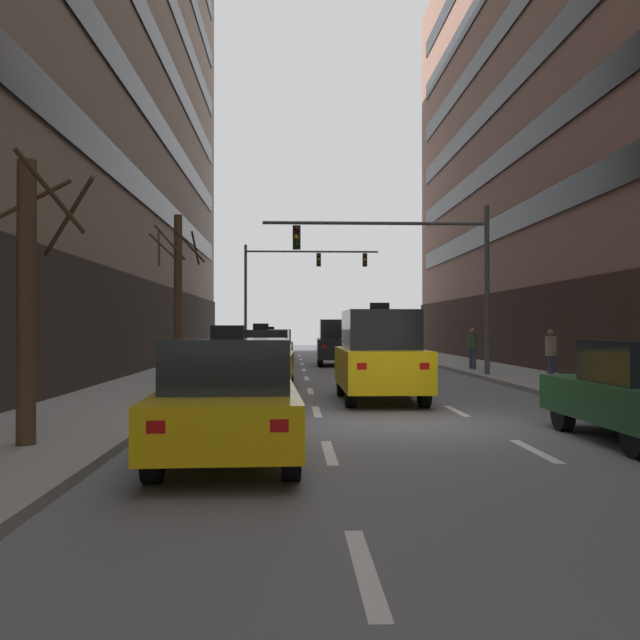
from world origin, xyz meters
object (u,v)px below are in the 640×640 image
(taxi_driving_2, at_px, (270,348))
(traffic_signal_0, at_px, (418,260))
(pedestrian_0, at_px, (473,345))
(pedestrian_1, at_px, (551,352))
(taxi_driving_0, at_px, (380,356))
(traffic_signal_1, at_px, (290,276))
(taxi_driving_1, at_px, (261,358))
(car_driving_5, at_px, (337,343))
(street_tree_1, at_px, (28,295))
(street_tree_0, at_px, (178,292))
(car_driving_3, at_px, (276,345))
(taxi_driving_4, at_px, (228,401))

(taxi_driving_2, height_order, traffic_signal_0, traffic_signal_0)
(traffic_signal_0, xyz_separation_m, pedestrian_0, (2.80, 3.29, -3.13))
(pedestrian_1, bearing_deg, taxi_driving_0, -147.65)
(taxi_driving_2, height_order, traffic_signal_1, traffic_signal_1)
(taxi_driving_1, height_order, pedestrian_1, taxi_driving_1)
(taxi_driving_0, height_order, pedestrian_0, taxi_driving_0)
(car_driving_5, height_order, pedestrian_1, car_driving_5)
(taxi_driving_0, bearing_deg, taxi_driving_1, 124.98)
(street_tree_1, height_order, pedestrian_1, street_tree_1)
(traffic_signal_0, xyz_separation_m, street_tree_0, (-8.31, -1.21, -1.21))
(car_driving_3, bearing_deg, pedestrian_1, -65.92)
(taxi_driving_1, bearing_deg, street_tree_1, -103.86)
(taxi_driving_1, height_order, traffic_signal_1, traffic_signal_1)
(taxi_driving_0, bearing_deg, traffic_signal_1, 94.57)
(pedestrian_1, bearing_deg, car_driving_5, 112.94)
(traffic_signal_1, relative_size, pedestrian_1, 5.24)
(taxi_driving_1, distance_m, street_tree_0, 4.15)
(taxi_driving_1, bearing_deg, street_tree_0, 143.92)
(traffic_signal_0, bearing_deg, car_driving_3, 109.62)
(taxi_driving_1, relative_size, traffic_signal_1, 0.55)
(taxi_driving_4, xyz_separation_m, pedestrian_1, (8.62, 11.29, 0.26))
(street_tree_1, bearing_deg, traffic_signal_1, 83.91)
(traffic_signal_0, height_order, pedestrian_1, traffic_signal_0)
(car_driving_3, xyz_separation_m, traffic_signal_1, (0.79, 5.05, 4.25))
(street_tree_0, height_order, pedestrian_0, street_tree_0)
(taxi_driving_4, bearing_deg, traffic_signal_1, 88.68)
(car_driving_3, xyz_separation_m, car_driving_5, (3.04, -6.11, 0.24))
(taxi_driving_2, bearing_deg, car_driving_5, 10.53)
(taxi_driving_1, relative_size, car_driving_3, 1.03)
(taxi_driving_4, distance_m, traffic_signal_0, 16.74)
(traffic_signal_1, bearing_deg, car_driving_5, -78.60)
(car_driving_3, distance_m, street_tree_0, 16.64)
(traffic_signal_1, distance_m, street_tree_0, 21.71)
(pedestrian_0, bearing_deg, traffic_signal_1, 113.68)
(street_tree_1, bearing_deg, street_tree_0, 90.09)
(traffic_signal_0, distance_m, pedestrian_0, 5.33)
(car_driving_3, relative_size, street_tree_0, 0.84)
(taxi_driving_0, xyz_separation_m, taxi_driving_1, (-3.10, 4.43, -0.25))
(taxi_driving_2, height_order, pedestrian_0, taxi_driving_2)
(taxi_driving_0, xyz_separation_m, car_driving_5, (0.03, 16.64, -0.03))
(traffic_signal_0, relative_size, pedestrian_0, 4.95)
(taxi_driving_0, bearing_deg, pedestrian_1, 32.35)
(taxi_driving_4, distance_m, pedestrian_0, 20.47)
(traffic_signal_0, height_order, street_tree_1, traffic_signal_0)
(taxi_driving_0, relative_size, street_tree_1, 1.13)
(car_driving_5, xyz_separation_m, street_tree_0, (-6.00, -10.13, 1.92))
(street_tree_0, height_order, street_tree_1, street_tree_0)
(taxi_driving_1, height_order, taxi_driving_4, taxi_driving_1)
(taxi_driving_0, bearing_deg, taxi_driving_2, 101.21)
(taxi_driving_1, distance_m, street_tree_1, 11.97)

